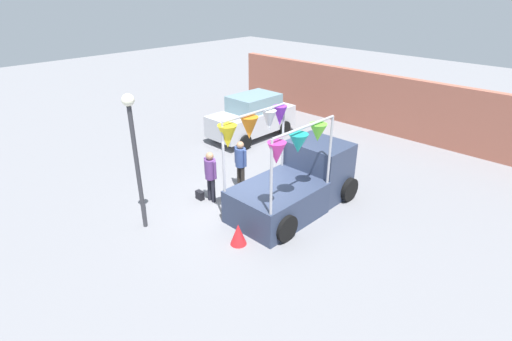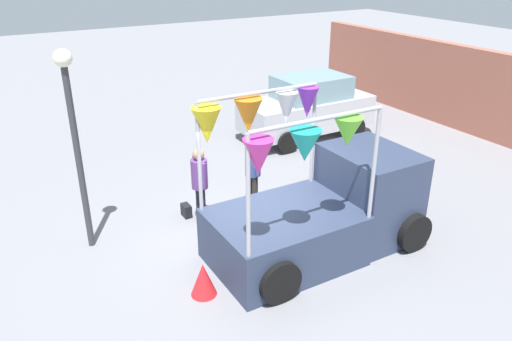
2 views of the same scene
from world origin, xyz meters
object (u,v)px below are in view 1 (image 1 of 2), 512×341
object	(u,v)px
vendor_truck	(298,179)
person_vendor	(241,160)
handbag	(200,195)
parked_car	(252,116)
street_lamp	(134,144)
folded_kite_bundle_crimson	(238,234)
person_customer	(210,172)

from	to	relation	value
vendor_truck	person_vendor	distance (m)	2.12
vendor_truck	handbag	distance (m)	3.18
parked_car	street_lamp	world-z (taller)	street_lamp
folded_kite_bundle_crimson	parked_car	bearing A→B (deg)	132.27
person_vendor	street_lamp	distance (m)	3.84
person_customer	street_lamp	world-z (taller)	street_lamp
vendor_truck	person_vendor	world-z (taller)	vendor_truck
person_vendor	folded_kite_bundle_crimson	xyz separation A→B (m)	(2.27, -2.26, -0.70)
person_customer	person_vendor	distance (m)	1.26
vendor_truck	street_lamp	bearing A→B (deg)	-120.46
folded_kite_bundle_crimson	person_customer	bearing A→B (deg)	156.42
vendor_truck	folded_kite_bundle_crimson	distance (m)	2.76
parked_car	handbag	xyz separation A→B (m)	(2.81, -5.19, -0.80)
vendor_truck	folded_kite_bundle_crimson	world-z (taller)	vendor_truck
vendor_truck	folded_kite_bundle_crimson	bearing A→B (deg)	-85.98
parked_car	person_customer	world-z (taller)	parked_car
parked_car	folded_kite_bundle_crimson	distance (m)	8.11
folded_kite_bundle_crimson	person_vendor	bearing A→B (deg)	135.11
person_customer	folded_kite_bundle_crimson	size ratio (longest dim) A/B	2.77
person_customer	parked_car	bearing A→B (deg)	122.34
vendor_truck	person_customer	distance (m)	2.69
parked_car	street_lamp	bearing A→B (deg)	-68.03
person_customer	street_lamp	size ratio (longest dim) A/B	0.43
person_customer	person_vendor	world-z (taller)	person_vendor
person_customer	folded_kite_bundle_crimson	world-z (taller)	person_customer
vendor_truck	street_lamp	size ratio (longest dim) A/B	1.08
person_customer	handbag	bearing A→B (deg)	-150.26
parked_car	street_lamp	distance (m)	7.97
handbag	folded_kite_bundle_crimson	bearing A→B (deg)	-16.82
folded_kite_bundle_crimson	handbag	bearing A→B (deg)	163.18
person_vendor	folded_kite_bundle_crimson	bearing A→B (deg)	-44.89
vendor_truck	person_vendor	bearing A→B (deg)	-168.29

